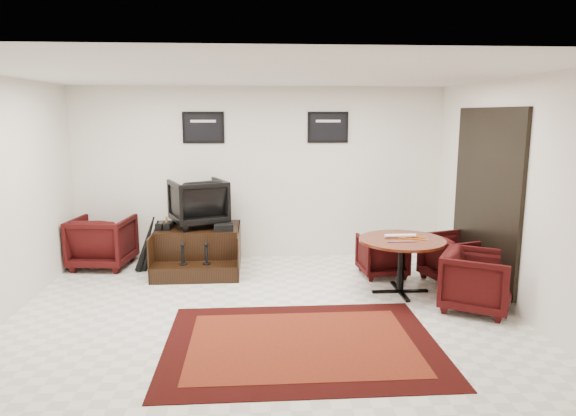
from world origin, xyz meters
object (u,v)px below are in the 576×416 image
object	(u,v)px
table_chair_window	(455,256)
table_chair_corner	(477,278)
shine_podium	(199,250)
meeting_table	(402,246)
shine_chair	(198,200)
table_chair_back	(382,253)
armchair_side	(102,239)

from	to	relation	value
table_chair_window	table_chair_corner	xyz separation A→B (m)	(-0.14, -1.06, 0.02)
shine_podium	meeting_table	distance (m)	3.10
shine_chair	table_chair_back	world-z (taller)	shine_chair
shine_chair	table_chair_window	distance (m)	3.89
shine_podium	table_chair_window	bearing A→B (deg)	-13.42
meeting_table	table_chair_back	distance (m)	0.83
armchair_side	table_chair_back	xyz separation A→B (m)	(4.25, -0.73, -0.11)
table_chair_back	table_chair_corner	bearing A→B (deg)	114.87
shine_podium	table_chair_back	world-z (taller)	table_chair_back
meeting_table	table_chair_window	world-z (taller)	table_chair_window
armchair_side	meeting_table	distance (m)	4.57
meeting_table	table_chair_window	xyz separation A→B (m)	(0.89, 0.39, -0.27)
table_chair_window	armchair_side	bearing A→B (deg)	60.65
meeting_table	table_chair_window	distance (m)	1.01
shine_podium	meeting_table	xyz separation A→B (m)	(2.80, -1.27, 0.35)
shine_podium	table_chair_corner	distance (m)	4.05
armchair_side	meeting_table	world-z (taller)	armchair_side
table_chair_window	table_chair_back	bearing A→B (deg)	51.34
shine_podium	shine_chair	size ratio (longest dim) A/B	1.61
shine_chair	table_chair_window	xyz separation A→B (m)	(3.69, -1.02, -0.67)
shine_podium	table_chair_corner	world-z (taller)	table_chair_corner
table_chair_window	table_chair_corner	world-z (taller)	table_chair_corner
table_chair_back	table_chair_corner	xyz separation A→B (m)	(0.81, -1.43, 0.07)
meeting_table	table_chair_corner	world-z (taller)	table_chair_corner
armchair_side	table_chair_back	bearing A→B (deg)	177.87
shine_chair	meeting_table	size ratio (longest dim) A/B	0.71
shine_chair	table_chair_corner	xyz separation A→B (m)	(3.55, -2.08, -0.65)
shine_podium	table_chair_window	distance (m)	3.80
meeting_table	table_chair_corner	distance (m)	1.03
shine_chair	table_chair_corner	world-z (taller)	shine_chair
table_chair_window	meeting_table	bearing A→B (deg)	96.39
shine_chair	table_chair_corner	distance (m)	4.17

